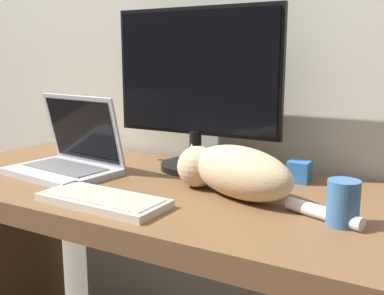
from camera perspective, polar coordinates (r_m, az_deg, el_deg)
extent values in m
cube|color=beige|center=(1.65, 2.05, 17.45)|extent=(6.40, 0.06, 2.60)
cube|color=brown|center=(1.36, -5.85, -5.62)|extent=(1.49, 0.67, 0.06)
cube|color=brown|center=(1.97, -23.22, -12.84)|extent=(0.04, 0.62, 0.70)
cylinder|color=black|center=(1.50, 0.43, -2.37)|extent=(0.23, 0.23, 0.02)
cylinder|color=black|center=(1.49, 0.43, 0.06)|extent=(0.04, 0.04, 0.11)
cube|color=black|center=(1.46, 0.56, 9.58)|extent=(0.58, 0.02, 0.41)
cube|color=black|center=(1.45, 0.35, 9.57)|extent=(0.56, 0.01, 0.38)
cube|color=#B7B7BC|center=(1.49, -16.22, -2.93)|extent=(0.37, 0.27, 0.02)
cube|color=slate|center=(1.49, -15.82, -2.40)|extent=(0.29, 0.16, 0.00)
cube|color=#B7B7BC|center=(1.52, -13.73, 2.23)|extent=(0.34, 0.10, 0.23)
cube|color=black|center=(1.52, -13.87, 2.16)|extent=(0.31, 0.08, 0.20)
cube|color=beige|center=(1.17, -11.23, -6.60)|extent=(0.35, 0.15, 0.02)
cube|color=#ABA393|center=(1.17, -11.25, -6.08)|extent=(0.32, 0.12, 0.00)
ellipsoid|color=#D1B284|center=(1.19, 6.09, -3.15)|extent=(0.36, 0.25, 0.14)
ellipsoid|color=white|center=(1.17, 6.73, -1.49)|extent=(0.18, 0.15, 0.06)
sphere|color=#D1B284|center=(1.28, 0.75, -2.45)|extent=(0.12, 0.12, 0.12)
cone|color=white|center=(1.29, -0.03, -0.13)|extent=(0.04, 0.04, 0.03)
cone|color=white|center=(1.25, 1.56, -0.51)|extent=(0.04, 0.04, 0.03)
cylinder|color=white|center=(1.08, 16.28, -8.01)|extent=(0.19, 0.10, 0.03)
cylinder|color=teal|center=(1.05, 18.63, -6.67)|extent=(0.07, 0.07, 0.10)
cube|color=#2D6BB7|center=(1.38, 13.46, -2.97)|extent=(0.06, 0.06, 0.06)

